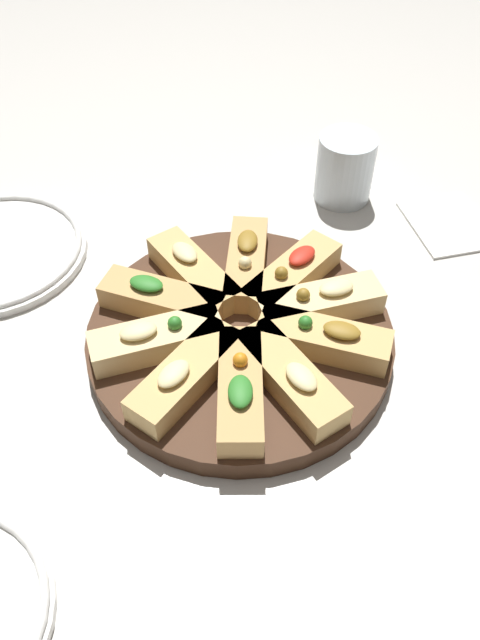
{
  "coord_description": "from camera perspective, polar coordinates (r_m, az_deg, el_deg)",
  "views": [
    {
      "loc": [
        -0.37,
        0.24,
        0.52
      ],
      "look_at": [
        0.0,
        0.0,
        0.04
      ],
      "focal_mm": 35.0,
      "sensor_mm": 36.0,
      "label": 1
    }
  ],
  "objects": [
    {
      "name": "ground_plane",
      "position": [
        0.68,
        0.0,
        -2.23
      ],
      "size": [
        3.0,
        3.0,
        0.0
      ],
      "primitive_type": "plane",
      "color": "beige"
    },
    {
      "name": "serving_board",
      "position": [
        0.67,
        0.0,
        -1.54
      ],
      "size": [
        0.33,
        0.33,
        0.02
      ],
      "primitive_type": "cylinder",
      "color": "#422819",
      "rests_on": "ground_plane"
    },
    {
      "name": "focaccia_slice_0",
      "position": [
        0.72,
        0.58,
        5.33
      ],
      "size": [
        0.13,
        0.11,
        0.04
      ],
      "color": "tan",
      "rests_on": "serving_board"
    },
    {
      "name": "focaccia_slice_1",
      "position": [
        0.71,
        -4.29,
        4.41
      ],
      "size": [
        0.14,
        0.05,
        0.04
      ],
      "color": "tan",
      "rests_on": "serving_board"
    },
    {
      "name": "focaccia_slice_2",
      "position": [
        0.68,
        -7.19,
        1.92
      ],
      "size": [
        0.13,
        0.12,
        0.04
      ],
      "color": "tan",
      "rests_on": "serving_board"
    },
    {
      "name": "focaccia_slice_3",
      "position": [
        0.64,
        -7.67,
        -1.75
      ],
      "size": [
        0.07,
        0.14,
        0.04
      ],
      "color": "#E5C689",
      "rests_on": "serving_board"
    },
    {
      "name": "focaccia_slice_4",
      "position": [
        0.61,
        -5.0,
        -5.0
      ],
      "size": [
        0.09,
        0.14,
        0.04
      ],
      "color": "tan",
      "rests_on": "serving_board"
    },
    {
      "name": "focaccia_slice_5",
      "position": [
        0.59,
        0.03,
        -6.27
      ],
      "size": [
        0.14,
        0.11,
        0.04
      ],
      "color": "tan",
      "rests_on": "serving_board"
    },
    {
      "name": "focaccia_slice_6",
      "position": [
        0.61,
        4.77,
        -5.13
      ],
      "size": [
        0.14,
        0.04,
        0.04
      ],
      "color": "tan",
      "rests_on": "serving_board"
    },
    {
      "name": "focaccia_slice_7",
      "position": [
        0.64,
        7.69,
        -1.68
      ],
      "size": [
        0.13,
        0.12,
        0.04
      ],
      "color": "tan",
      "rests_on": "serving_board"
    },
    {
      "name": "focaccia_slice_8",
      "position": [
        0.67,
        7.34,
        1.61
      ],
      "size": [
        0.08,
        0.14,
        0.04
      ],
      "color": "#E5C689",
      "rests_on": "serving_board"
    },
    {
      "name": "focaccia_slice_9",
      "position": [
        0.7,
        4.78,
        4.15
      ],
      "size": [
        0.08,
        0.14,
        0.04
      ],
      "color": "tan",
      "rests_on": "serving_board"
    },
    {
      "name": "water_glass",
      "position": [
        0.87,
        9.56,
        13.51
      ],
      "size": [
        0.08,
        0.08,
        0.09
      ],
      "primitive_type": "cylinder",
      "color": "silver",
      "rests_on": "ground_plane"
    },
    {
      "name": "napkin_stack",
      "position": [
        0.87,
        18.59,
        8.38
      ],
      "size": [
        0.14,
        0.13,
        0.01
      ],
      "primitive_type": "cube",
      "rotation": [
        0.0,
        0.0,
        -0.33
      ],
      "color": "white",
      "rests_on": "ground_plane"
    }
  ]
}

